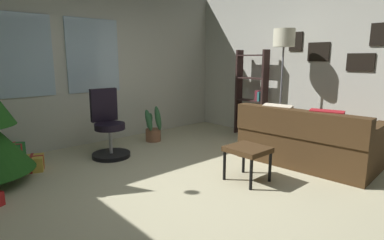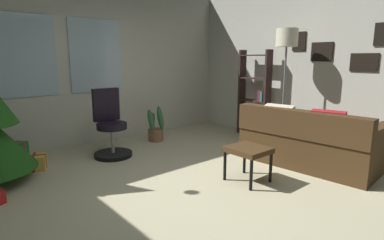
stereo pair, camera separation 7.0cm
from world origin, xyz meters
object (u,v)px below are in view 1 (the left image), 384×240
(footstool, at_px, (248,152))
(bookshelf, at_px, (251,98))
(floor_lamp, at_px, (284,48))
(potted_plant, at_px, (153,129))
(office_chair, at_px, (109,130))
(couch, at_px, (319,142))
(gift_box_gold, at_px, (32,163))
(gift_box_green, at_px, (11,154))

(footstool, height_order, bookshelf, bookshelf)
(floor_lamp, bearing_deg, potted_plant, 131.12)
(potted_plant, bearing_deg, office_chair, -165.12)
(couch, relative_size, footstool, 3.95)
(couch, xyz_separation_m, gift_box_gold, (-3.15, 2.35, -0.20))
(gift_box_green, relative_size, office_chair, 0.39)
(gift_box_green, height_order, office_chair, office_chair)
(couch, distance_m, bookshelf, 1.76)
(couch, distance_m, gift_box_green, 4.35)
(couch, relative_size, bookshelf, 1.13)
(gift_box_gold, bearing_deg, footstool, -48.97)
(footstool, xyz_separation_m, bookshelf, (1.85, 1.38, 0.35))
(office_chair, distance_m, floor_lamp, 3.02)
(office_chair, bearing_deg, floor_lamp, -29.81)
(footstool, bearing_deg, bookshelf, 36.74)
(gift_box_green, relative_size, bookshelf, 0.25)
(gift_box_gold, bearing_deg, potted_plant, 3.72)
(couch, bearing_deg, office_chair, 133.45)
(gift_box_green, xyz_separation_m, bookshelf, (3.82, -1.22, 0.58))
(footstool, bearing_deg, gift_box_gold, 131.03)
(potted_plant, bearing_deg, floor_lamp, -48.88)
(footstool, relative_size, gift_box_gold, 1.26)
(office_chair, relative_size, potted_plant, 1.55)
(couch, relative_size, gift_box_green, 4.59)
(floor_lamp, xyz_separation_m, potted_plant, (-1.42, 1.63, -1.38))
(footstool, bearing_deg, office_chair, 111.54)
(floor_lamp, bearing_deg, gift_box_green, 150.84)
(footstool, height_order, office_chair, office_chair)
(couch, relative_size, gift_box_gold, 4.97)
(couch, bearing_deg, potted_plant, 114.52)
(bookshelf, bearing_deg, couch, -108.14)
(gift_box_green, distance_m, potted_plant, 2.19)
(bookshelf, distance_m, floor_lamp, 1.21)
(gift_box_gold, bearing_deg, floor_lamp, -23.50)
(office_chair, distance_m, potted_plant, 1.02)
(gift_box_green, height_order, gift_box_gold, gift_box_green)
(gift_box_green, distance_m, gift_box_gold, 0.52)
(footstool, bearing_deg, couch, -10.28)
(footstool, distance_m, gift_box_green, 3.27)
(gift_box_gold, xyz_separation_m, office_chair, (1.05, -0.13, 0.30))
(footstool, bearing_deg, potted_plant, 85.12)
(gift_box_gold, xyz_separation_m, floor_lamp, (3.45, -1.50, 1.52))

